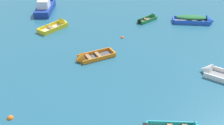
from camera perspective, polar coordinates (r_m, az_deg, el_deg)
rowboat_yellow_far_right at (r=31.25m, az=-10.80°, el=7.65°), size 3.46×3.61×1.25m
motor_launch_deep_blue_center at (r=36.46m, az=-13.54°, el=11.25°), size 2.06×5.68×2.01m
rowboat_green_outer_right at (r=33.03m, az=8.02°, el=9.08°), size 2.78×2.48×0.82m
rowboat_blue_near_camera at (r=33.15m, az=17.34°, el=8.47°), size 4.80×2.17×1.33m
rowboat_orange_far_back at (r=24.11m, az=-5.38°, el=0.84°), size 3.83×2.60×1.19m
rowboat_white_outer_left at (r=23.35m, az=20.69°, el=-2.18°), size 4.20×3.77×1.37m
mooring_buoy_between_boats_left at (r=28.15m, az=2.15°, el=5.13°), size 0.35×0.35×0.35m
mooring_buoy_near_foreground at (r=19.13m, az=-20.26°, el=-10.78°), size 0.41×0.41×0.41m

